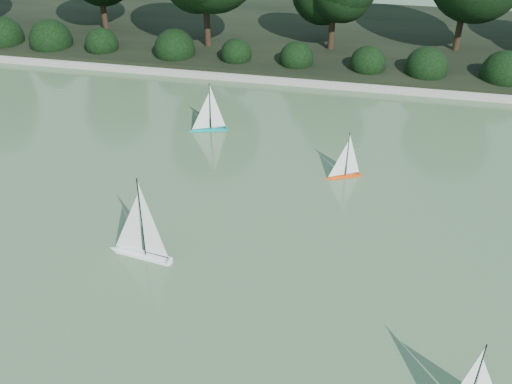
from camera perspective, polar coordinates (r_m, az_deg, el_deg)
ground at (r=9.88m, az=-4.65°, el=-9.82°), size 80.00×80.00×0.00m
pond_coping at (r=17.32m, az=3.30°, el=11.05°), size 40.00×0.35×0.18m
far_bank at (r=21.01m, az=4.99°, el=15.34°), size 40.00×8.00×0.30m
shrub_hedge at (r=18.01m, az=3.77°, el=13.19°), size 29.10×1.10×1.10m
sailboat_white_a at (r=10.59m, az=-11.82°, el=-5.02°), size 1.31×0.40×1.78m
sailboat_orange at (r=12.74m, az=8.61°, el=2.17°), size 0.83×0.45×1.17m
sailboat_teal at (r=14.57m, az=-4.99°, el=6.90°), size 1.01×0.46×1.39m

